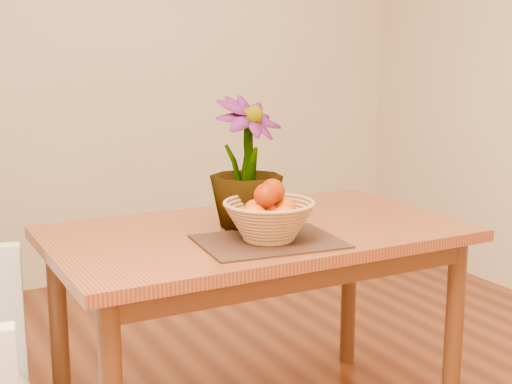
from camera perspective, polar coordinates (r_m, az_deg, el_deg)
name	(u,v)px	position (r m, az deg, el deg)	size (l,w,h in m)	color
wall_back	(95,49)	(4.19, -12.77, 11.09)	(4.00, 0.02, 2.70)	beige
table	(257,253)	(2.47, 0.08, -4.88)	(1.40, 0.80, 0.75)	brown
placemat	(269,241)	(2.26, 1.04, -3.97)	(0.44, 0.33, 0.01)	#3A1E15
wicker_basket	(269,222)	(2.25, 1.05, -2.44)	(0.29, 0.29, 0.12)	#A67645
orange_pile	(269,204)	(2.24, 1.06, -0.95)	(0.21, 0.20, 0.14)	#EA5903
potted_plant	(246,163)	(2.41, -0.78, 2.34)	(0.25, 0.25, 0.45)	#153F12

